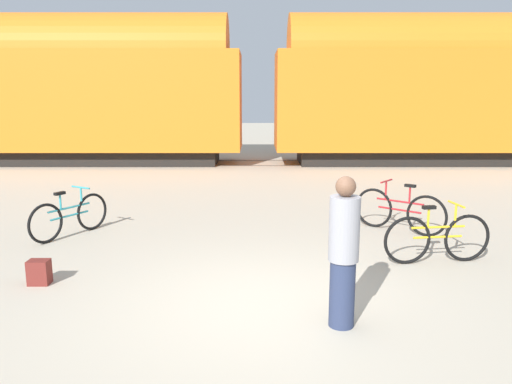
% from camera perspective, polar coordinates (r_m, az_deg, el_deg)
% --- Properties ---
extents(ground_plane, '(80.00, 80.00, 0.00)m').
position_cam_1_polar(ground_plane, '(6.34, 0.65, -12.60)').
color(ground_plane, '#B2A893').
extents(freight_train, '(23.83, 2.83, 5.41)m').
position_cam_1_polar(freight_train, '(18.68, 0.13, 12.05)').
color(freight_train, black).
rests_on(freight_train, ground_plane).
extents(rail_near, '(35.83, 0.07, 0.01)m').
position_cam_1_polar(rail_near, '(18.14, 0.13, 3.03)').
color(rail_near, '#4C4238').
rests_on(rail_near, ground_plane).
extents(rail_far, '(35.83, 0.07, 0.01)m').
position_cam_1_polar(rail_far, '(19.56, 0.11, 3.62)').
color(rail_far, '#4C4238').
rests_on(rail_far, ground_plane).
extents(bicycle_maroon, '(1.43, 1.19, 0.95)m').
position_cam_1_polar(bicycle_maroon, '(9.75, 15.93, -2.06)').
color(bicycle_maroon, black).
rests_on(bicycle_maroon, ground_plane).
extents(bicycle_yellow, '(1.71, 0.46, 0.93)m').
position_cam_1_polar(bicycle_yellow, '(8.14, 19.90, -4.94)').
color(bicycle_yellow, black).
rests_on(bicycle_yellow, ground_plane).
extents(bicycle_teal, '(0.92, 1.53, 0.88)m').
position_cam_1_polar(bicycle_teal, '(9.68, -20.62, -2.61)').
color(bicycle_teal, black).
rests_on(bicycle_teal, ground_plane).
extents(person_in_grey, '(0.33, 0.33, 1.70)m').
position_cam_1_polar(person_in_grey, '(5.55, 9.84, -6.82)').
color(person_in_grey, '#283351').
rests_on(person_in_grey, ground_plane).
extents(backpack, '(0.28, 0.20, 0.34)m').
position_cam_1_polar(backpack, '(7.48, -23.66, -8.41)').
color(backpack, maroon).
rests_on(backpack, ground_plane).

